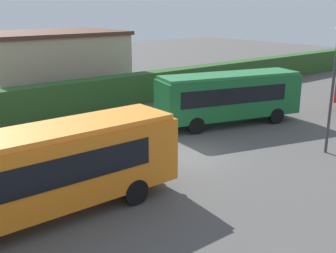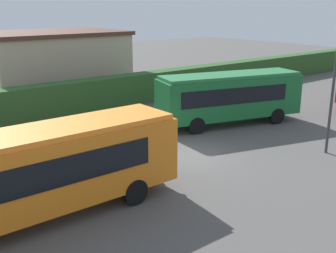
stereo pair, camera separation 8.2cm
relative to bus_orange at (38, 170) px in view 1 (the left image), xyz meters
name	(u,v)px [view 1 (the left image)]	position (x,y,z in m)	size (l,w,h in m)	color
ground_plane	(186,156)	(8.06, 1.55, -1.85)	(113.64, 113.64, 0.00)	#514F4C
bus_orange	(38,170)	(0.00, 0.00, 0.00)	(10.47, 2.52, 3.20)	orange
bus_green	(229,95)	(13.92, 4.27, -0.02)	(9.36, 4.80, 3.17)	#19602D
hedge_row	(80,97)	(8.06, 12.70, -0.73)	(68.82, 1.40, 2.23)	#2B5324
depot_building	(51,64)	(8.89, 19.11, 0.76)	(10.94, 8.01, 5.19)	tan
lamppost	(334,77)	(13.92, -2.45, 2.02)	(0.36, 0.36, 6.29)	#38383D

